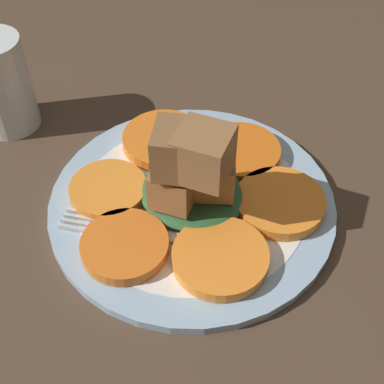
{
  "coord_description": "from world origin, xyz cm",
  "views": [
    {
      "loc": [
        17.36,
        -30.38,
        42.14
      ],
      "look_at": [
        0.0,
        0.0,
        4.1
      ],
      "focal_mm": 50.0,
      "sensor_mm": 36.0,
      "label": 1
    }
  ],
  "objects": [
    {
      "name": "fork",
      "position": [
        -1.25,
        -5.87,
        3.3
      ],
      "size": [
        17.75,
        6.75,
        0.4
      ],
      "rotation": [
        0.0,
        0.0,
        0.29
      ],
      "color": "silver",
      "rests_on": "plate"
    },
    {
      "name": "center_pile",
      "position": [
        0.51,
        -0.9,
        7.44
      ],
      "size": [
        10.48,
        9.65,
        10.62
      ],
      "color": "#2D6033",
      "rests_on": "plate"
    },
    {
      "name": "table_slab",
      "position": [
        0.0,
        0.0,
        1.0
      ],
      "size": [
        120.0,
        120.0,
        2.0
      ],
      "primitive_type": "cube",
      "color": "#4C3828",
      "rests_on": "ground"
    },
    {
      "name": "carrot_slice_4",
      "position": [
        -6.62,
        5.5,
        3.68
      ],
      "size": [
        8.91,
        8.91,
        1.15
      ],
      "primitive_type": "cylinder",
      "color": "orange",
      "rests_on": "plate"
    },
    {
      "name": "carrot_slice_2",
      "position": [
        7.83,
        3.38,
        3.68
      ],
      "size": [
        8.69,
        8.69,
        1.15
      ],
      "primitive_type": "cylinder",
      "color": "orange",
      "rests_on": "plate"
    },
    {
      "name": "carrot_slice_1",
      "position": [
        5.84,
        -5.18,
        3.68
      ],
      "size": [
        8.63,
        8.63,
        1.15
      ],
      "primitive_type": "cylinder",
      "color": "orange",
      "rests_on": "plate"
    },
    {
      "name": "water_glass",
      "position": [
        -24.38,
        0.84,
        7.43
      ],
      "size": [
        6.46,
        6.46,
        10.85
      ],
      "color": "silver",
      "rests_on": "table_slab"
    },
    {
      "name": "plate",
      "position": [
        0.0,
        0.0,
        2.52
      ],
      "size": [
        28.1,
        28.1,
        1.05
      ],
      "color": "#99B7D1",
      "rests_on": "table_slab"
    },
    {
      "name": "carrot_slice_5",
      "position": [
        -7.49,
        -3.49,
        3.68
      ],
      "size": [
        7.61,
        7.61,
        1.15
      ],
      "primitive_type": "cylinder",
      "color": "orange",
      "rests_on": "plate"
    },
    {
      "name": "carrot_slice_0",
      "position": [
        -2.18,
        -8.33,
        3.68
      ],
      "size": [
        7.96,
        7.96,
        1.15
      ],
      "primitive_type": "cylinder",
      "color": "orange",
      "rests_on": "plate"
    },
    {
      "name": "carrot_slice_3",
      "position": [
        1.41,
        7.88,
        3.68
      ],
      "size": [
        8.36,
        8.36,
        1.15
      ],
      "primitive_type": "cylinder",
      "color": "orange",
      "rests_on": "plate"
    }
  ]
}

